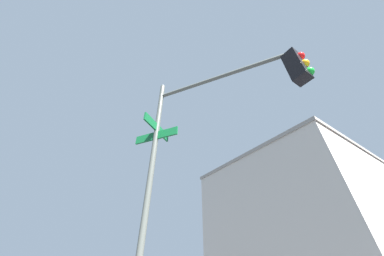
{
  "coord_description": "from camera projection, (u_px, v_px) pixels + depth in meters",
  "views": [
    {
      "loc": [
        -3.14,
        -8.49,
        1.15
      ],
      "look_at": [
        -6.36,
        -6.4,
        3.93
      ],
      "focal_mm": 17.12,
      "sensor_mm": 36.0,
      "label": 1
    }
  ],
  "objects": [
    {
      "name": "building_stucco",
      "position": [
        313.0,
        217.0,
        24.73
      ],
      "size": [
        18.15,
        24.24,
        11.86
      ],
      "color": "#BCB7AD",
      "rests_on": "ground_plane"
    },
    {
      "name": "traffic_signal_near",
      "position": [
        219.0,
        113.0,
        3.82
      ],
      "size": [
        3.33,
        2.36,
        5.15
      ],
      "color": "#474C47",
      "rests_on": "ground_plane"
    }
  ]
}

